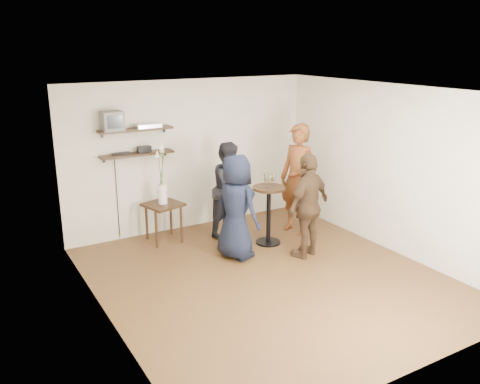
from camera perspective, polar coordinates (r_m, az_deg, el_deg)
name	(u,v)px	position (r m, az deg, el deg)	size (l,w,h in m)	color
room	(270,190)	(6.78, 3.39, 0.27)	(4.58, 5.08, 2.68)	#492C17
shelf_upper	(136,130)	(8.32, -11.62, 6.89)	(1.20, 0.25, 0.04)	black
shelf_lower	(137,154)	(8.40, -11.46, 4.20)	(1.20, 0.25, 0.04)	black
crt_monitor	(112,121)	(8.19, -14.18, 7.75)	(0.32, 0.30, 0.30)	#59595B
dvd_deck	(148,126)	(8.38, -10.31, 7.35)	(0.40, 0.24, 0.06)	silver
radio	(144,149)	(8.42, -10.71, 4.74)	(0.22, 0.10, 0.10)	black
power_strip	(121,153)	(8.36, -13.23, 4.26)	(0.30, 0.05, 0.03)	black
side_table	(163,210)	(8.44, -8.61, -1.97)	(0.67, 0.67, 0.65)	black
vase_lilies	(162,184)	(8.31, -8.75, 0.87)	(0.20, 0.21, 1.04)	white
drinks_table	(269,207)	(8.23, 3.24, -1.73)	(0.53, 0.53, 0.96)	black
wine_glass_fl	(267,180)	(8.03, 3.00, 1.35)	(0.06, 0.06, 0.19)	silver
wine_glass_fr	(274,178)	(8.10, 3.79, 1.56)	(0.07, 0.07, 0.21)	silver
wine_glass_bl	(266,178)	(8.13, 2.96, 1.62)	(0.07, 0.07, 0.21)	silver
wine_glass_br	(270,179)	(8.11, 3.39, 1.50)	(0.07, 0.07, 0.20)	silver
person_plaid	(298,179)	(8.71, 6.51, 1.46)	(0.69, 0.45, 1.90)	red
person_dark	(230,189)	(8.57, -1.11, 0.34)	(0.78, 0.61, 1.61)	black
person_navy	(236,207)	(7.64, -0.41, -1.71)	(0.79, 0.51, 1.61)	black
person_brown	(308,206)	(7.75, 7.66, -1.53)	(0.95, 0.40, 1.62)	#412C1C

